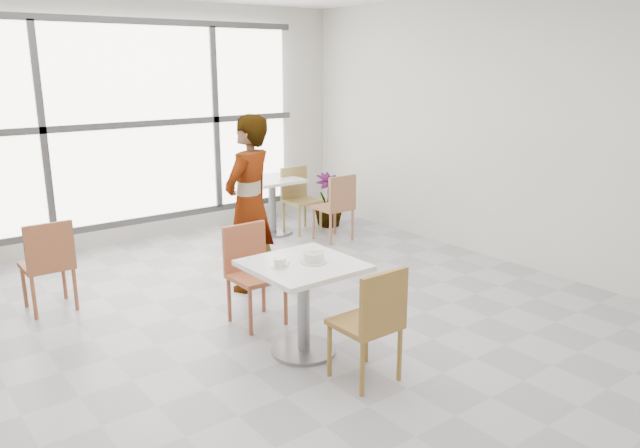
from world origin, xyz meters
TOP-DOWN VIEW (x-y plane):
  - floor at (0.00, 0.00)m, footprint 7.00×7.00m
  - wall_back at (0.00, 3.50)m, footprint 6.00×0.00m
  - wall_right at (3.00, 0.00)m, footprint 0.00×7.00m
  - window at (0.00, 3.44)m, footprint 4.60×0.07m
  - main_table at (-0.24, -0.40)m, footprint 0.80×0.80m
  - chair_near at (-0.14, -1.09)m, footprint 0.42×0.42m
  - chair_far at (-0.23, 0.39)m, footprint 0.42×0.42m
  - oatmeal_bowl at (-0.17, -0.44)m, footprint 0.21×0.21m
  - coffee_cup at (-0.44, -0.37)m, footprint 0.16×0.13m
  - person at (0.19, 1.10)m, footprint 0.76×0.65m
  - bg_table_right at (1.51, 2.69)m, footprint 0.70×0.70m
  - bg_chair_left_near at (-1.59, 1.69)m, footprint 0.42×0.42m
  - bg_chair_right_near at (1.96, 1.88)m, footprint 0.42×0.42m
  - bg_chair_right_far at (1.87, 2.60)m, footprint 0.42×0.42m
  - plant_right at (2.36, 2.55)m, footprint 0.44×0.44m

SIDE VIEW (x-z plane):
  - floor at x=0.00m, z-range 0.00..0.00m
  - plant_right at x=2.36m, z-range 0.00..0.74m
  - bg_table_right at x=1.51m, z-range 0.11..0.86m
  - chair_near at x=-0.14m, z-range 0.07..0.94m
  - chair_far at x=-0.23m, z-range 0.07..0.94m
  - bg_chair_left_near at x=-1.59m, z-range 0.07..0.94m
  - bg_chair_right_near at x=1.96m, z-range 0.07..0.94m
  - bg_chair_right_far at x=1.87m, z-range 0.07..0.94m
  - main_table at x=-0.24m, z-range 0.15..0.90m
  - coffee_cup at x=-0.44m, z-range 0.75..0.81m
  - oatmeal_bowl at x=-0.17m, z-range 0.75..0.84m
  - person at x=0.19m, z-range 0.00..1.77m
  - window at x=0.00m, z-range 0.24..2.76m
  - wall_back at x=0.00m, z-range -1.50..4.50m
  - wall_right at x=3.00m, z-range -2.00..5.00m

